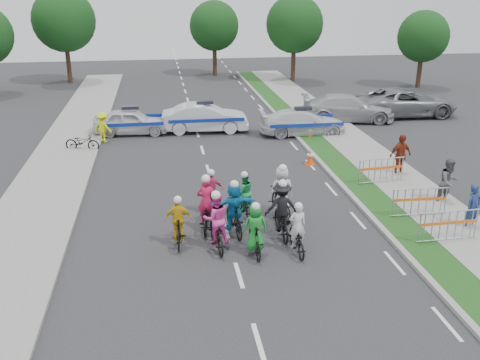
{
  "coord_description": "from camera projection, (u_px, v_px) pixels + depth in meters",
  "views": [
    {
      "loc": [
        -1.95,
        -12.95,
        7.72
      ],
      "look_at": [
        0.74,
        4.64,
        1.1
      ],
      "focal_mm": 40.0,
      "sensor_mm": 36.0,
      "label": 1
    }
  ],
  "objects": [
    {
      "name": "sidewalk_right",
      "position": [
        414.0,
        193.0,
        20.65
      ],
      "size": [
        2.4,
        60.0,
        0.13
      ],
      "primitive_type": "cube",
      "color": "gray",
      "rests_on": "ground"
    },
    {
      "name": "ground",
      "position": [
        239.0,
        275.0,
        14.96
      ],
      "size": [
        90.0,
        90.0,
        0.0
      ],
      "primitive_type": "plane",
      "color": "#28282B",
      "rests_on": "ground"
    },
    {
      "name": "marshal_hiviz",
      "position": [
        103.0,
        127.0,
        27.15
      ],
      "size": [
        1.15,
        1.02,
        1.54
      ],
      "primitive_type": "imported",
      "rotation": [
        0.0,
        0.0,
        2.57
      ],
      "color": "#E2EC0C",
      "rests_on": "ground"
    },
    {
      "name": "rider_1",
      "position": [
        255.0,
        234.0,
        15.9
      ],
      "size": [
        0.73,
        1.65,
        1.72
      ],
      "rotation": [
        0.0,
        0.0,
        3.16
      ],
      "color": "black",
      "rests_on": "ground"
    },
    {
      "name": "tree_4",
      "position": [
        214.0,
        26.0,
        45.43
      ],
      "size": [
        4.2,
        4.2,
        6.3
      ],
      "color": "#382619",
      "rests_on": "ground"
    },
    {
      "name": "spectator_2",
      "position": [
        400.0,
        155.0,
        22.31
      ],
      "size": [
        1.14,
        0.69,
        1.81
      ],
      "primitive_type": "imported",
      "rotation": [
        0.0,
        0.0,
        0.25
      ],
      "color": "maroon",
      "rests_on": "ground"
    },
    {
      "name": "rider_2",
      "position": [
        216.0,
        227.0,
        16.28
      ],
      "size": [
        0.85,
        1.93,
        1.92
      ],
      "rotation": [
        0.0,
        0.0,
        3.23
      ],
      "color": "black",
      "rests_on": "ground"
    },
    {
      "name": "rider_6",
      "position": [
        206.0,
        211.0,
        17.57
      ],
      "size": [
        0.97,
        1.98,
        1.94
      ],
      "rotation": [
        0.0,
        0.0,
        2.97
      ],
      "color": "black",
      "rests_on": "ground"
    },
    {
      "name": "civilian_suv",
      "position": [
        406.0,
        102.0,
        32.46
      ],
      "size": [
        6.06,
        2.85,
        1.68
      ],
      "primitive_type": "imported",
      "rotation": [
        0.0,
        0.0,
        1.56
      ],
      "color": "slate",
      "rests_on": "ground"
    },
    {
      "name": "tree_2",
      "position": [
        423.0,
        37.0,
        40.27
      ],
      "size": [
        3.85,
        3.85,
        5.77
      ],
      "color": "#382619",
      "rests_on": "ground"
    },
    {
      "name": "police_car_0",
      "position": [
        131.0,
        122.0,
        28.61
      ],
      "size": [
        4.11,
        1.91,
        1.36
      ],
      "primitive_type": "imported",
      "rotation": [
        0.0,
        0.0,
        1.49
      ],
      "color": "silver",
      "rests_on": "ground"
    },
    {
      "name": "rider_8",
      "position": [
        244.0,
        199.0,
        18.59
      ],
      "size": [
        0.82,
        1.7,
        1.66
      ],
      "rotation": [
        0.0,
        0.0,
        3.3
      ],
      "color": "black",
      "rests_on": "ground"
    },
    {
      "name": "rider_9",
      "position": [
        211.0,
        196.0,
        18.76
      ],
      "size": [
        0.85,
        1.6,
        1.67
      ],
      "rotation": [
        0.0,
        0.0,
        3.18
      ],
      "color": "black",
      "rests_on": "ground"
    },
    {
      "name": "sidewalk_left",
      "position": [
        34.0,
        215.0,
        18.65
      ],
      "size": [
        3.0,
        60.0,
        0.13
      ],
      "primitive_type": "cube",
      "color": "gray",
      "rests_on": "ground"
    },
    {
      "name": "police_car_1",
      "position": [
        205.0,
        118.0,
        29.06
      ],
      "size": [
        4.74,
        1.91,
        1.53
      ],
      "primitive_type": "imported",
      "rotation": [
        0.0,
        0.0,
        1.51
      ],
      "color": "silver",
      "rests_on": "ground"
    },
    {
      "name": "rider_0",
      "position": [
        297.0,
        235.0,
        16.07
      ],
      "size": [
        0.59,
        1.64,
        1.66
      ],
      "rotation": [
        0.0,
        0.0,
        3.15
      ],
      "color": "black",
      "rests_on": "ground"
    },
    {
      "name": "civilian_sedan",
      "position": [
        348.0,
        108.0,
        31.26
      ],
      "size": [
        5.66,
        3.07,
        1.56
      ],
      "primitive_type": "imported",
      "rotation": [
        0.0,
        0.0,
        1.4
      ],
      "color": "#A7A7AC",
      "rests_on": "ground"
    },
    {
      "name": "rider_5",
      "position": [
        234.0,
        211.0,
        17.2
      ],
      "size": [
        1.54,
        1.83,
        1.87
      ],
      "rotation": [
        0.0,
        0.0,
        3.28
      ],
      "color": "black",
      "rests_on": "ground"
    },
    {
      "name": "cone_0",
      "position": [
        310.0,
        157.0,
        23.9
      ],
      "size": [
        0.4,
        0.4,
        0.7
      ],
      "color": "#F24C0C",
      "rests_on": "ground"
    },
    {
      "name": "cone_1",
      "position": [
        309.0,
        132.0,
        28.01
      ],
      "size": [
        0.4,
        0.4,
        0.7
      ],
      "color": "#F24C0C",
      "rests_on": "ground"
    },
    {
      "name": "spectator_0",
      "position": [
        473.0,
        207.0,
        17.46
      ],
      "size": [
        0.67,
        0.54,
        1.59
      ],
      "primitive_type": "imported",
      "rotation": [
        0.0,
        0.0,
        0.3
      ],
      "color": "navy",
      "rests_on": "ground"
    },
    {
      "name": "curb_right",
      "position": [
        352.0,
        196.0,
        20.3
      ],
      "size": [
        0.2,
        60.0,
        0.12
      ],
      "primitive_type": "cube",
      "color": "gray",
      "rests_on": "ground"
    },
    {
      "name": "grass_strip",
      "position": [
        369.0,
        195.0,
        20.4
      ],
      "size": [
        1.2,
        60.0,
        0.11
      ],
      "primitive_type": "cube",
      "color": "#164516",
      "rests_on": "ground"
    },
    {
      "name": "barrier_0",
      "position": [
        448.0,
        227.0,
        16.57
      ],
      "size": [
        2.01,
        0.55,
        1.12
      ],
      "primitive_type": null,
      "rotation": [
        0.0,
        0.0,
        0.03
      ],
      "color": "#A5A8AD",
      "rests_on": "ground"
    },
    {
      "name": "police_car_2",
      "position": [
        302.0,
        122.0,
        28.56
      ],
      "size": [
        4.68,
        2.05,
        1.34
      ],
      "primitive_type": "imported",
      "rotation": [
        0.0,
        0.0,
        1.53
      ],
      "color": "silver",
      "rests_on": "ground"
    },
    {
      "name": "rider_3",
      "position": [
        179.0,
        226.0,
        16.46
      ],
      "size": [
        0.87,
        1.63,
        1.68
      ],
      "rotation": [
        0.0,
        0.0,
        3.07
      ],
      "color": "black",
      "rests_on": "ground"
    },
    {
      "name": "tree_1",
      "position": [
        294.0,
        24.0,
        42.45
      ],
      "size": [
        4.55,
        4.55,
        6.82
      ],
      "color": "#382619",
      "rests_on": "ground"
    },
    {
      "name": "spectator_1",
      "position": [
        449.0,
        182.0,
        19.43
      ],
      "size": [
        1.01,
        0.87,
        1.76
      ],
      "primitive_type": "imported",
      "rotation": [
        0.0,
        0.0,
        0.27
      ],
      "color": "#4F4F53",
      "rests_on": "ground"
    },
    {
      "name": "barrier_2",
      "position": [
        381.0,
        172.0,
        21.44
      ],
      "size": [
        2.04,
        0.71,
        1.12
      ],
      "primitive_type": null,
      "rotation": [
        0.0,
        0.0,
        0.11
      ],
      "color": "#A5A8AD",
      "rests_on": "ground"
    },
    {
      "name": "barrier_1",
      "position": [
        419.0,
        203.0,
        18.36
      ],
      "size": [
        2.02,
        0.57,
        1.12
      ],
      "primitive_type": null,
      "rotation": [
        0.0,
        0.0,
        -0.03
      ],
      "color": "#A5A8AD",
      "rests_on": "ground"
    },
    {
      "name": "parked_bike",
      "position": [
        82.0,
        142.0,
        25.82
      ],
      "size": [
        1.78,
        1.0,
        0.89
      ],
      "primitive_type": "imported",
      "rotation": [
        0.0,
        0.0,
        1.31
      ],
      "color": "black",
      "rests_on": "ground"
    },
    {
      "name": "tree_3",
      "position": [
        64.0,
        20.0,
        41.64
      ],
      "size": [
        4.9,
        4.9,
        7.35
      ],
      "color": "#382619",
      "rests_on": "ground"
    },
    {
      "name": "rider_7",
      "position": [
        281.0,
        197.0,
        18.35
      ],
      "size": [
        0.89,
        1.94,
        1.99
      ],
      "rotation": [
        0.0,
        0.0,
        3.26
      ],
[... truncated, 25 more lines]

